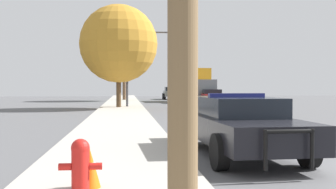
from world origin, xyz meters
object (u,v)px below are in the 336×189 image
fire_hydrant (80,163)px  car_background_oncoming (211,96)px  traffic_cone (89,167)px  car_background_distant (171,93)px  police_car (239,124)px  box_truck (195,84)px  tree_sidewalk_far (124,51)px  traffic_light (150,52)px  tree_sidewalk_mid (119,44)px

fire_hydrant → car_background_oncoming: bearing=75.1°
traffic_cone → car_background_distant: bearing=82.1°
police_car → car_background_distant: police_car is taller
police_car → box_truck: box_truck is taller
tree_sidewalk_far → car_background_distant: bearing=40.4°
traffic_light → police_car: bearing=-87.5°
car_background_distant → tree_sidewalk_far: bearing=-137.6°
traffic_cone → police_car: bearing=46.3°
tree_sidewalk_far → police_car: bearing=-85.4°
fire_hydrant → tree_sidewalk_mid: size_ratio=0.11×
fire_hydrant → traffic_cone: bearing=59.1°
car_background_oncoming → tree_sidewalk_mid: 11.68m
traffic_light → car_background_oncoming: size_ratio=1.17×
police_car → tree_sidewalk_mid: 19.92m
tree_sidewalk_far → car_background_oncoming: bearing=-41.6°
car_background_distant → tree_sidewalk_mid: 20.19m
tree_sidewalk_mid → traffic_cone: tree_sidewalk_mid is taller
car_background_oncoming → car_background_distant: 11.54m
traffic_light → traffic_cone: bearing=-95.5°
fire_hydrant → traffic_light: 23.86m
traffic_light → traffic_cone: size_ratio=9.02×
fire_hydrant → box_truck: bearing=77.9°
box_truck → traffic_cone: box_truck is taller
traffic_cone → box_truck: bearing=78.0°
fire_hydrant → tree_sidewalk_far: tree_sidewalk_far is taller
tree_sidewalk_mid → tree_sidewalk_far: bearing=88.7°
traffic_light → car_background_distant: traffic_light is taller
police_car → fire_hydrant: (-3.22, -3.43, -0.21)m
police_car → traffic_light: bearing=-90.3°
tree_sidewalk_mid → box_truck: bearing=58.0°
police_car → car_background_distant: bearing=-96.7°
tree_sidewalk_far → traffic_cone: size_ratio=12.64×
car_background_distant → tree_sidewalk_far: tree_sidewalk_far is taller
box_truck → car_background_oncoming: bearing=99.4°
car_background_distant → box_truck: bearing=-77.4°
traffic_light → car_background_oncoming: bearing=50.3°
car_background_oncoming → box_truck: (-0.84, 3.67, 1.01)m
box_truck → tree_sidewalk_mid: bearing=54.5°
car_background_distant → car_background_oncoming: bearing=-76.7°
car_background_oncoming → tree_sidewalk_mid: size_ratio=0.66×
police_car → traffic_light: 20.34m
car_background_distant → box_truck: 7.84m
fire_hydrant → tree_sidewalk_mid: 23.10m
box_truck → tree_sidewalk_mid: size_ratio=1.01×
car_background_oncoming → police_car: bearing=80.7°
car_background_oncoming → car_background_distant: size_ratio=1.13×
fire_hydrant → car_background_oncoming: 31.53m
traffic_cone → car_background_oncoming: bearing=75.2°
tree_sidewalk_mid → car_background_oncoming: bearing=44.1°
fire_hydrant → tree_sidewalk_mid: tree_sidewalk_mid is taller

